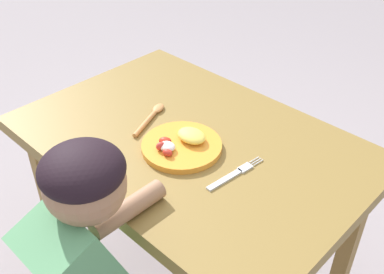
# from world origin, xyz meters

# --- Properties ---
(dining_table) EXTENTS (1.07, 0.73, 0.76)m
(dining_table) POSITION_xyz_m (0.00, 0.00, 0.67)
(dining_table) COLOR olive
(dining_table) RESTS_ON ground_plane
(plate) EXTENTS (0.24, 0.24, 0.05)m
(plate) POSITION_xyz_m (0.02, -0.06, 0.77)
(plate) COLOR orange
(plate) RESTS_ON dining_table
(fork) EXTENTS (0.04, 0.21, 0.01)m
(fork) POSITION_xyz_m (0.21, -0.04, 0.76)
(fork) COLOR silver
(fork) RESTS_ON dining_table
(spoon) EXTENTS (0.10, 0.19, 0.02)m
(spoon) POSITION_xyz_m (-0.17, -0.01, 0.76)
(spoon) COLOR #C68248
(spoon) RESTS_ON dining_table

